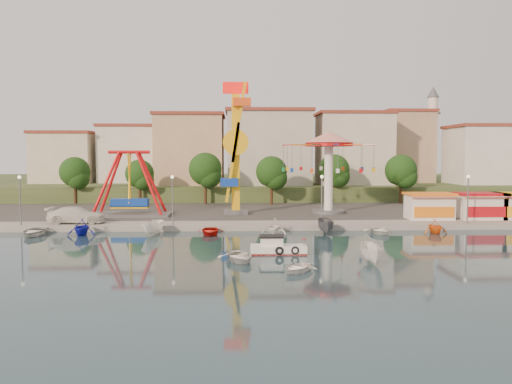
{
  "coord_description": "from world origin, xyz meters",
  "views": [
    {
      "loc": [
        -1.0,
        -40.2,
        7.94
      ],
      "look_at": [
        0.94,
        14.0,
        4.0
      ],
      "focal_mm": 35.0,
      "sensor_mm": 36.0,
      "label": 1
    }
  ],
  "objects_px": {
    "van": "(77,215)",
    "rowboat_a": "(239,256)",
    "skiff": "(372,253)",
    "cabin_motorboat": "(277,248)",
    "pirate_ship_ride": "(130,185)",
    "kamikaze_tower": "(236,151)",
    "wave_swinger": "(329,154)"
  },
  "relations": [
    {
      "from": "rowboat_a",
      "to": "van",
      "type": "distance_m",
      "value": 24.97
    },
    {
      "from": "wave_swinger",
      "to": "pirate_ship_ride",
      "type": "bearing_deg",
      "value": -175.89
    },
    {
      "from": "pirate_ship_ride",
      "to": "rowboat_a",
      "type": "distance_m",
      "value": 28.08
    },
    {
      "from": "pirate_ship_ride",
      "to": "van",
      "type": "height_order",
      "value": "pirate_ship_ride"
    },
    {
      "from": "kamikaze_tower",
      "to": "pirate_ship_ride",
      "type": "bearing_deg",
      "value": -174.6
    },
    {
      "from": "cabin_motorboat",
      "to": "van",
      "type": "xyz_separation_m",
      "value": [
        -20.76,
        14.69,
        1.07
      ]
    },
    {
      "from": "pirate_ship_ride",
      "to": "van",
      "type": "relative_size",
      "value": 1.62
    },
    {
      "from": "pirate_ship_ride",
      "to": "kamikaze_tower",
      "type": "xyz_separation_m",
      "value": [
        13.09,
        1.24,
        4.21
      ]
    },
    {
      "from": "cabin_motorboat",
      "to": "rowboat_a",
      "type": "height_order",
      "value": "cabin_motorboat"
    },
    {
      "from": "pirate_ship_ride",
      "to": "kamikaze_tower",
      "type": "distance_m",
      "value": 13.81
    },
    {
      "from": "skiff",
      "to": "van",
      "type": "relative_size",
      "value": 0.63
    },
    {
      "from": "pirate_ship_ride",
      "to": "cabin_motorboat",
      "type": "bearing_deg",
      "value": -52.54
    },
    {
      "from": "cabin_motorboat",
      "to": "skiff",
      "type": "xyz_separation_m",
      "value": [
        6.74,
        -3.96,
        0.33
      ]
    },
    {
      "from": "kamikaze_tower",
      "to": "van",
      "type": "distance_m",
      "value": 20.43
    },
    {
      "from": "rowboat_a",
      "to": "van",
      "type": "xyz_separation_m",
      "value": [
        -17.67,
        17.61,
        1.1
      ]
    },
    {
      "from": "kamikaze_tower",
      "to": "cabin_motorboat",
      "type": "distance_m",
      "value": 24.36
    },
    {
      "from": "skiff",
      "to": "kamikaze_tower",
      "type": "bearing_deg",
      "value": 114.84
    },
    {
      "from": "wave_swinger",
      "to": "van",
      "type": "relative_size",
      "value": 1.88
    },
    {
      "from": "wave_swinger",
      "to": "skiff",
      "type": "xyz_separation_m",
      "value": [
        -1.66,
        -27.21,
        -7.44
      ]
    },
    {
      "from": "cabin_motorboat",
      "to": "skiff",
      "type": "distance_m",
      "value": 7.83
    },
    {
      "from": "van",
      "to": "skiff",
      "type": "bearing_deg",
      "value": -123.93
    },
    {
      "from": "cabin_motorboat",
      "to": "rowboat_a",
      "type": "bearing_deg",
      "value": -134.72
    },
    {
      "from": "wave_swinger",
      "to": "skiff",
      "type": "height_order",
      "value": "wave_swinger"
    },
    {
      "from": "pirate_ship_ride",
      "to": "skiff",
      "type": "bearing_deg",
      "value": -47.64
    },
    {
      "from": "van",
      "to": "rowboat_a",
      "type": "bearing_deg",
      "value": -134.68
    },
    {
      "from": "wave_swinger",
      "to": "rowboat_a",
      "type": "xyz_separation_m",
      "value": [
        -11.5,
        -26.16,
        -7.8
      ]
    },
    {
      "from": "rowboat_a",
      "to": "wave_swinger",
      "type": "bearing_deg",
      "value": 49.05
    },
    {
      "from": "wave_swinger",
      "to": "kamikaze_tower",
      "type": "bearing_deg",
      "value": -177.33
    },
    {
      "from": "pirate_ship_ride",
      "to": "van",
      "type": "bearing_deg",
      "value": -122.5
    },
    {
      "from": "van",
      "to": "wave_swinger",
      "type": "bearing_deg",
      "value": -73.43
    },
    {
      "from": "cabin_motorboat",
      "to": "pirate_ship_ride",
      "type": "bearing_deg",
      "value": 129.39
    },
    {
      "from": "rowboat_a",
      "to": "skiff",
      "type": "relative_size",
      "value": 0.97
    }
  ]
}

